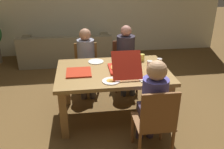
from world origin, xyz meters
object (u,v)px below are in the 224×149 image
object	(u,v)px
chair_2	(124,62)
drinking_glass_0	(159,63)
plate_2	(111,81)
couch	(66,51)
plate_0	(96,62)
pizza_box_1	(123,68)
person_1	(153,100)
person_0	(86,57)
dining_table	(113,77)
plate_1	(146,79)
chair_0	(86,64)
drinking_glass_2	(150,66)
drinking_glass_1	(142,57)
drinking_glass_3	(117,56)
person_2	(126,54)
chair_1	(156,121)
pizza_box_0	(79,72)

from	to	relation	value
chair_2	drinking_glass_0	distance (m)	1.09
plate_2	couch	distance (m)	2.94
plate_0	drinking_glass_0	world-z (taller)	drinking_glass_0
pizza_box_1	person_1	bearing A→B (deg)	-74.63
couch	person_0	bearing A→B (deg)	-74.83
dining_table	plate_1	xyz separation A→B (m)	(0.39, -0.38, 0.12)
drinking_glass_0	person_1	bearing A→B (deg)	-111.92
chair_0	plate_0	xyz separation A→B (m)	(0.14, -0.61, 0.29)
chair_2	plate_0	distance (m)	0.90
drinking_glass_2	couch	world-z (taller)	drinking_glass_2
chair_0	plate_2	xyz separation A→B (m)	(0.28, -1.34, 0.29)
pizza_box_1	drinking_glass_1	xyz separation A→B (m)	(0.37, 0.36, 0.00)
person_1	drinking_glass_3	size ratio (longest dim) A/B	11.99
plate_2	person_0	bearing A→B (deg)	103.39
chair_0	plate_1	xyz separation A→B (m)	(0.75, -1.36, 0.29)
person_2	plate_2	distance (m)	1.29
chair_1	drinking_glass_2	xyz separation A→B (m)	(0.16, 0.90, 0.31)
dining_table	pizza_box_0	size ratio (longest dim) A/B	4.65
pizza_box_1	drinking_glass_1	distance (m)	0.52
person_1	plate_1	world-z (taller)	person_1
dining_table	drinking_glass_2	size ratio (longest dim) A/B	11.14
person_0	chair_0	bearing A→B (deg)	90.00
chair_2	plate_0	xyz separation A→B (m)	(-0.58, -0.64, 0.28)
drinking_glass_2	dining_table	bearing A→B (deg)	172.63
plate_1	couch	size ratio (longest dim) A/B	0.10
dining_table	chair_0	xyz separation A→B (m)	(-0.36, 0.98, -0.17)
person_0	chair_2	xyz separation A→B (m)	(0.72, 0.17, -0.19)
chair_1	drinking_glass_2	size ratio (longest dim) A/B	6.48
plate_2	person_1	bearing A→B (deg)	-46.54
person_1	person_0	bearing A→B (deg)	113.50
person_2	pizza_box_0	size ratio (longest dim) A/B	3.45
dining_table	chair_2	xyz separation A→B (m)	(0.36, 1.00, -0.16)
chair_1	pizza_box_1	distance (m)	1.00
chair_0	person_2	size ratio (longest dim) A/B	0.72
plate_0	drinking_glass_2	bearing A→B (deg)	-30.32
dining_table	drinking_glass_0	size ratio (longest dim) A/B	11.89
drinking_glass_3	person_1	bearing A→B (deg)	-79.97
chair_1	couch	size ratio (longest dim) A/B	0.45
person_2	plate_1	xyz separation A→B (m)	(0.04, -1.24, 0.07)
person_1	person_2	size ratio (longest dim) A/B	1.02
dining_table	plate_0	size ratio (longest dim) A/B	6.71
pizza_box_1	plate_0	size ratio (longest dim) A/B	2.57
plate_0	drinking_glass_3	xyz separation A→B (m)	(0.35, 0.10, 0.05)
drinking_glass_0	drinking_glass_2	xyz separation A→B (m)	(-0.18, -0.09, 0.00)
chair_1	pizza_box_0	xyz separation A→B (m)	(-0.85, 0.94, 0.25)
plate_2	drinking_glass_3	xyz separation A→B (m)	(0.21, 0.83, 0.04)
chair_0	drinking_glass_2	size ratio (longest dim) A/B	5.93
person_1	drinking_glass_0	distance (m)	0.91
couch	pizza_box_0	bearing A→B (deg)	-82.99
person_1	plate_1	distance (m)	0.44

